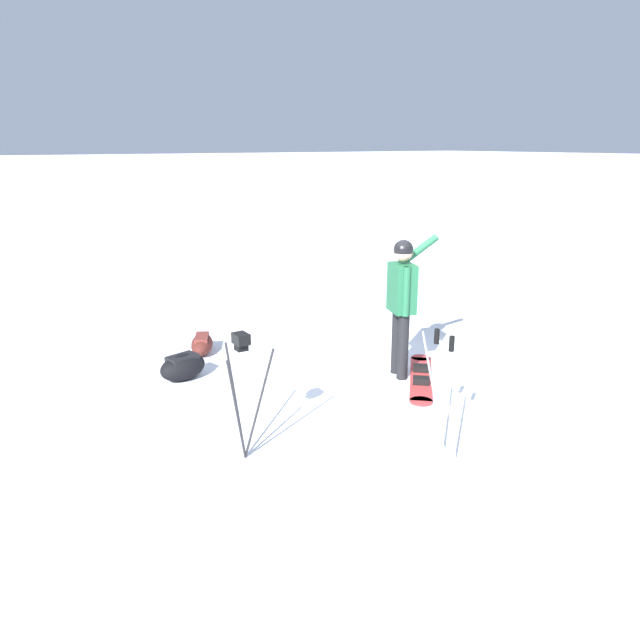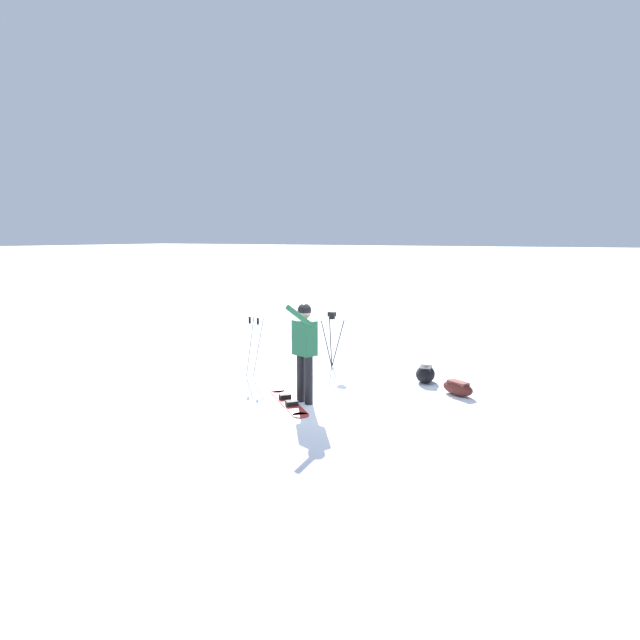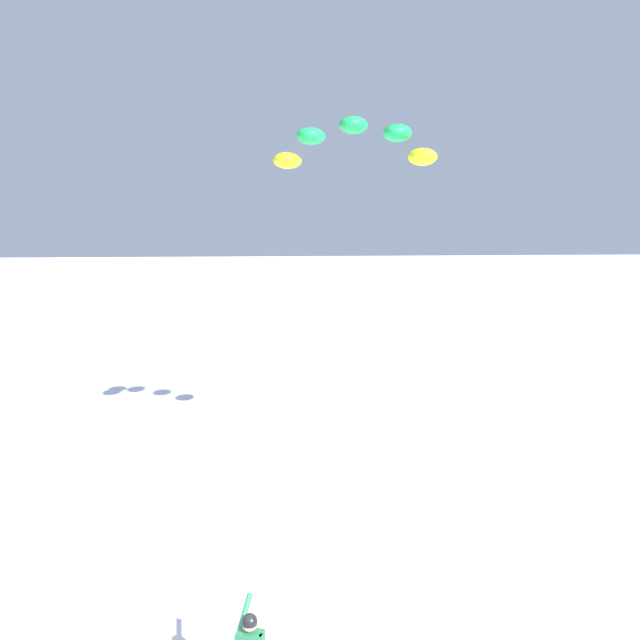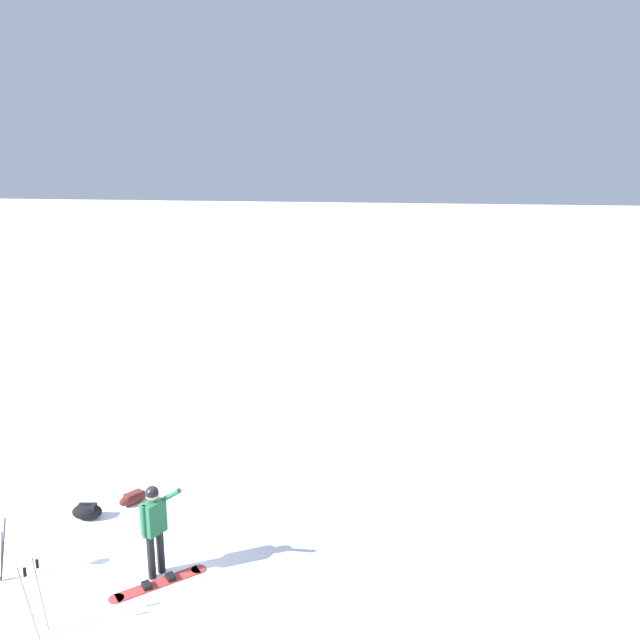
{
  "view_description": "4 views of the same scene",
  "coord_description": "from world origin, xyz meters",
  "px_view_note": "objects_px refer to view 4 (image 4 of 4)",
  "views": [
    {
      "loc": [
        -4.62,
        -5.8,
        2.9
      ],
      "look_at": [
        -0.82,
        -0.05,
        0.91
      ],
      "focal_mm": 34.81,
      "sensor_mm": 36.0,
      "label": 1
    },
    {
      "loc": [
        8.61,
        4.75,
        2.89
      ],
      "look_at": [
        -0.34,
        -0.19,
        1.37
      ],
      "focal_mm": 31.79,
      "sensor_mm": 36.0,
      "label": 2
    },
    {
      "loc": [
        -8.29,
        -0.3,
        7.54
      ],
      "look_at": [
        4.16,
        -1.58,
        5.64
      ],
      "focal_mm": 34.84,
      "sensor_mm": 36.0,
      "label": 3
    },
    {
      "loc": [
        5.75,
        -9.39,
        7.14
      ],
      "look_at": [
        3.75,
        -1.46,
        5.26
      ],
      "focal_mm": 35.89,
      "sensor_mm": 36.0,
      "label": 4
    }
  ],
  "objects_px": {
    "snowboarder": "(154,521)",
    "ski_poles": "(33,588)",
    "snowboard": "(159,583)",
    "gear_bag_small": "(133,498)",
    "gear_bag_large": "(87,511)"
  },
  "relations": [
    {
      "from": "snowboarder",
      "to": "ski_poles",
      "type": "relative_size",
      "value": 1.45
    },
    {
      "from": "snowboard",
      "to": "gear_bag_small",
      "type": "xyz_separation_m",
      "value": [
        -1.92,
        2.46,
        0.11
      ]
    },
    {
      "from": "snowboard",
      "to": "ski_poles",
      "type": "bearing_deg",
      "value": -127.92
    },
    {
      "from": "gear_bag_large",
      "to": "gear_bag_small",
      "type": "distance_m",
      "value": 1.02
    },
    {
      "from": "gear_bag_large",
      "to": "gear_bag_small",
      "type": "relative_size",
      "value": 0.96
    },
    {
      "from": "snowboard",
      "to": "gear_bag_large",
      "type": "xyz_separation_m",
      "value": [
        -2.53,
        1.64,
        0.15
      ]
    },
    {
      "from": "snowboarder",
      "to": "gear_bag_large",
      "type": "xyz_separation_m",
      "value": [
        -2.38,
        1.4,
        -0.91
      ]
    },
    {
      "from": "snowboarder",
      "to": "gear_bag_large",
      "type": "distance_m",
      "value": 2.9
    },
    {
      "from": "snowboard",
      "to": "gear_bag_small",
      "type": "height_order",
      "value": "gear_bag_small"
    },
    {
      "from": "gear_bag_large",
      "to": "gear_bag_small",
      "type": "height_order",
      "value": "gear_bag_large"
    },
    {
      "from": "gear_bag_small",
      "to": "ski_poles",
      "type": "bearing_deg",
      "value": -80.63
    },
    {
      "from": "gear_bag_large",
      "to": "ski_poles",
      "type": "bearing_deg",
      "value": -68.53
    },
    {
      "from": "snowboarder",
      "to": "snowboard",
      "type": "height_order",
      "value": "snowboarder"
    },
    {
      "from": "snowboarder",
      "to": "gear_bag_small",
      "type": "relative_size",
      "value": 2.44
    },
    {
      "from": "ski_poles",
      "to": "gear_bag_large",
      "type": "bearing_deg",
      "value": 111.47
    }
  ]
}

